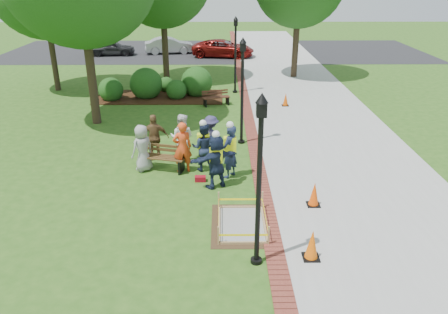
{
  "coord_description": "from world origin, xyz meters",
  "views": [
    {
      "loc": [
        0.38,
        -11.78,
        6.6
      ],
      "look_at": [
        0.5,
        1.2,
        1.0
      ],
      "focal_mm": 35.0,
      "sensor_mm": 36.0,
      "label": 1
    }
  ],
  "objects_px": {
    "hivis_worker_a": "(216,160)",
    "bench_near": "(162,163)",
    "hivis_worker_b": "(230,150)",
    "cone_front": "(312,245)",
    "lamp_near": "(259,171)",
    "wet_concrete_pad": "(242,218)",
    "hivis_worker_c": "(203,146)"
  },
  "relations": [
    {
      "from": "wet_concrete_pad",
      "to": "hivis_worker_c",
      "type": "height_order",
      "value": "hivis_worker_c"
    },
    {
      "from": "lamp_near",
      "to": "wet_concrete_pad",
      "type": "bearing_deg",
      "value": 99.27
    },
    {
      "from": "wet_concrete_pad",
      "to": "bench_near",
      "type": "bearing_deg",
      "value": 125.77
    },
    {
      "from": "hivis_worker_a",
      "to": "hivis_worker_b",
      "type": "distance_m",
      "value": 0.89
    },
    {
      "from": "lamp_near",
      "to": "cone_front",
      "type": "bearing_deg",
      "value": 5.81
    },
    {
      "from": "bench_near",
      "to": "hivis_worker_b",
      "type": "relative_size",
      "value": 0.86
    },
    {
      "from": "hivis_worker_a",
      "to": "bench_near",
      "type": "bearing_deg",
      "value": 145.74
    },
    {
      "from": "hivis_worker_b",
      "to": "hivis_worker_c",
      "type": "relative_size",
      "value": 1.07
    },
    {
      "from": "lamp_near",
      "to": "hivis_worker_b",
      "type": "bearing_deg",
      "value": 96.47
    },
    {
      "from": "cone_front",
      "to": "hivis_worker_a",
      "type": "bearing_deg",
      "value": 121.15
    },
    {
      "from": "cone_front",
      "to": "wet_concrete_pad",
      "type": "bearing_deg",
      "value": 136.65
    },
    {
      "from": "hivis_worker_b",
      "to": "hivis_worker_c",
      "type": "xyz_separation_m",
      "value": [
        -0.91,
        0.55,
        -0.06
      ]
    },
    {
      "from": "hivis_worker_a",
      "to": "hivis_worker_b",
      "type": "bearing_deg",
      "value": 58.85
    },
    {
      "from": "hivis_worker_a",
      "to": "hivis_worker_b",
      "type": "xyz_separation_m",
      "value": [
        0.46,
        0.76,
        0.02
      ]
    },
    {
      "from": "wet_concrete_pad",
      "to": "lamp_near",
      "type": "distance_m",
      "value": 2.82
    },
    {
      "from": "bench_near",
      "to": "hivis_worker_a",
      "type": "height_order",
      "value": "hivis_worker_a"
    },
    {
      "from": "lamp_near",
      "to": "hivis_worker_b",
      "type": "height_order",
      "value": "lamp_near"
    },
    {
      "from": "wet_concrete_pad",
      "to": "hivis_worker_b",
      "type": "distance_m",
      "value": 3.23
    },
    {
      "from": "cone_front",
      "to": "hivis_worker_c",
      "type": "height_order",
      "value": "hivis_worker_c"
    },
    {
      "from": "cone_front",
      "to": "hivis_worker_a",
      "type": "height_order",
      "value": "hivis_worker_a"
    },
    {
      "from": "hivis_worker_b",
      "to": "hivis_worker_c",
      "type": "height_order",
      "value": "hivis_worker_b"
    },
    {
      "from": "bench_near",
      "to": "cone_front",
      "type": "relative_size",
      "value": 2.13
    },
    {
      "from": "hivis_worker_a",
      "to": "hivis_worker_c",
      "type": "xyz_separation_m",
      "value": [
        -0.45,
        1.31,
        -0.04
      ]
    },
    {
      "from": "bench_near",
      "to": "hivis_worker_c",
      "type": "xyz_separation_m",
      "value": [
        1.47,
        -0.01,
        0.65
      ]
    },
    {
      "from": "hivis_worker_b",
      "to": "bench_near",
      "type": "bearing_deg",
      "value": 166.94
    },
    {
      "from": "hivis_worker_c",
      "to": "lamp_near",
      "type": "bearing_deg",
      "value": -74.8
    },
    {
      "from": "wet_concrete_pad",
      "to": "hivis_worker_a",
      "type": "xyz_separation_m",
      "value": [
        -0.73,
        2.37,
        0.73
      ]
    },
    {
      "from": "bench_near",
      "to": "cone_front",
      "type": "distance_m",
      "value": 6.77
    },
    {
      "from": "cone_front",
      "to": "lamp_near",
      "type": "height_order",
      "value": "lamp_near"
    },
    {
      "from": "lamp_near",
      "to": "hivis_worker_b",
      "type": "relative_size",
      "value": 2.12
    },
    {
      "from": "hivis_worker_a",
      "to": "hivis_worker_b",
      "type": "height_order",
      "value": "hivis_worker_b"
    },
    {
      "from": "wet_concrete_pad",
      "to": "bench_near",
      "type": "distance_m",
      "value": 4.54
    }
  ]
}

